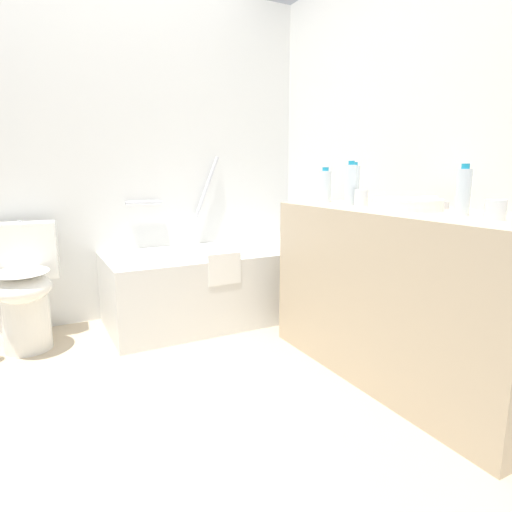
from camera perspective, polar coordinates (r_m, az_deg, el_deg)
name	(u,v)px	position (r m, az deg, el deg)	size (l,w,h in m)	color
ground_plane	(138,405)	(2.14, -15.40, -18.52)	(4.19, 4.19, 0.00)	#C1AD8E
wall_back_tiled	(83,154)	(3.18, -22.01, 12.43)	(3.59, 0.10, 2.31)	silver
wall_right_mirror	(414,151)	(2.72, 20.22, 12.89)	(0.10, 2.97, 2.31)	silver
bathtub	(217,282)	(3.09, -5.13, -3.40)	(1.52, 0.71, 1.15)	silver
toilet	(24,286)	(2.89, -28.41, -3.51)	(0.40, 0.55, 0.75)	white
vanity_counter	(407,295)	(2.31, 19.34, -4.91)	(0.61, 1.47, 0.86)	tan
sink_basin	(406,204)	(2.25, 19.32, 6.52)	(0.34, 0.34, 0.05)	white
sink_faucet	(434,202)	(2.40, 22.52, 6.60)	(0.14, 0.15, 0.06)	silver
water_bottle_0	(463,192)	(2.03, 25.78, 7.69)	(0.06, 0.06, 0.22)	silver
water_bottle_1	(351,185)	(2.45, 12.44, 9.24)	(0.06, 0.06, 0.24)	silver
water_bottle_2	(354,185)	(2.54, 12.84, 9.23)	(0.06, 0.06, 0.24)	silver
water_bottle_3	(325,186)	(2.66, 9.14, 9.15)	(0.07, 0.07, 0.21)	silver
drinking_glass_0	(361,198)	(2.39, 13.75, 7.51)	(0.07, 0.07, 0.09)	white
drinking_glass_2	(495,210)	(1.91, 29.15, 5.36)	(0.08, 0.08, 0.08)	white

